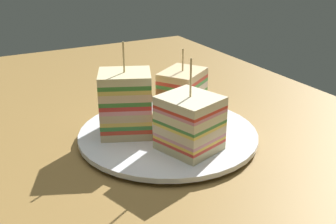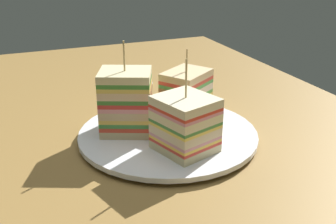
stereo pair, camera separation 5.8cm
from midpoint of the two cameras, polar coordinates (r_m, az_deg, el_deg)
ground_plane at (r=59.79cm, az=2.77°, el=-4.61°), size 117.59×70.29×1.80cm
plate at (r=59.05cm, az=2.80°, el=-3.18°), size 25.16×25.16×1.24cm
sandwich_wedge_0 at (r=57.29cm, az=-2.88°, el=1.34°), size 8.02×8.66×12.96cm
sandwich_wedge_1 at (r=52.75cm, az=5.64°, el=-1.69°), size 8.56×8.19×12.09cm
sandwich_wedge_2 at (r=62.28cm, az=5.12°, el=2.29°), size 8.23×8.70×10.63cm
chip_pile at (r=58.26cm, az=3.56°, el=-2.26°), size 7.40×6.14×2.05cm
spoon at (r=79.00cm, az=-1.47°, el=3.39°), size 12.08×10.96×1.00cm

